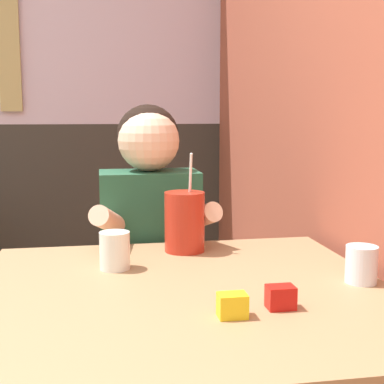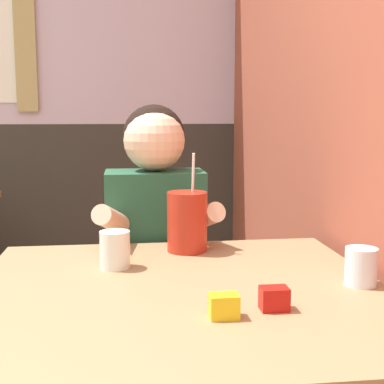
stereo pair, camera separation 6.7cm
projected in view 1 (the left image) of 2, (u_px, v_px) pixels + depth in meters
name	position (u px, v px, depth m)	size (l,w,h in m)	color
brick_wall_right	(296.00, 64.00, 2.08)	(0.08, 4.45, 2.70)	#9E4C38
back_wall	(9.00, 79.00, 3.09)	(5.45, 0.09, 2.70)	silver
main_table	(185.00, 314.00, 1.29)	(1.00, 0.95, 0.74)	#93704C
person_seated	(150.00, 264.00, 1.88)	(0.42, 0.41, 1.19)	#235138
cocktail_pitcher	(185.00, 222.00, 1.63)	(0.12, 0.12, 0.30)	#B22819
glass_near_pitcher	(361.00, 264.00, 1.33)	(0.08, 0.08, 0.09)	silver
glass_center	(115.00, 250.00, 1.44)	(0.08, 0.08, 0.10)	silver
condiment_ketchup	(281.00, 297.00, 1.15)	(0.06, 0.04, 0.05)	#B7140F
condiment_mustard	(232.00, 305.00, 1.10)	(0.06, 0.04, 0.05)	yellow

